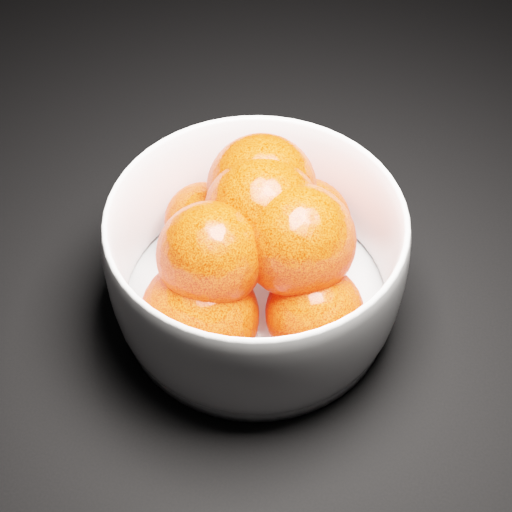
# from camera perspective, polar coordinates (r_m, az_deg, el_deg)

# --- Properties ---
(ground) EXTENTS (3.00, 3.00, 0.00)m
(ground) POSITION_cam_1_polar(r_m,az_deg,el_deg) (0.77, 8.26, 5.81)
(ground) COLOR black
(ground) RESTS_ON ground
(bowl) EXTENTS (0.25, 0.25, 0.12)m
(bowl) POSITION_cam_1_polar(r_m,az_deg,el_deg) (0.61, 0.00, -0.38)
(bowl) COLOR white
(bowl) RESTS_ON ground
(orange_pile) EXTENTS (0.20, 0.21, 0.15)m
(orange_pile) POSITION_cam_1_polar(r_m,az_deg,el_deg) (0.59, 0.10, 0.86)
(orange_pile) COLOR red
(orange_pile) RESTS_ON bowl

